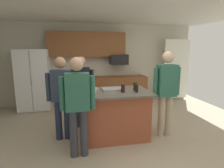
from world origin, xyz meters
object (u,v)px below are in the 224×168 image
Objects in this scene: person_guest_left at (166,88)px; person_elder_center at (78,101)px; glass_stout_tall at (135,86)px; microwave_over_range at (119,59)px; person_guest_by_door at (81,87)px; glass_short_whisky at (123,89)px; person_host_foreground at (62,93)px; refrigerator at (34,80)px; kitchen_island at (115,114)px; glass_dark_ale at (91,92)px; mug_ceramic_white at (95,90)px; glass_pilsner at (137,88)px; serving_tray at (113,89)px.

person_guest_left reaches higher than person_elder_center.
person_elder_center is 1.30m from glass_stout_tall.
microwave_over_range is 2.18m from person_guest_by_door.
person_guest_left is 0.90m from glass_short_whisky.
person_host_foreground is 1.19m from glass_short_whisky.
glass_short_whisky is (-0.90, 0.03, 0.02)m from person_guest_left.
kitchen_island is (1.95, -2.24, -0.41)m from refrigerator.
person_guest_left is at bearing 5.19° from glass_dark_ale.
person_elder_center is 0.99m from glass_short_whisky.
person_guest_left is 1.06× the size of person_host_foreground.
glass_stout_tall is 0.32m from glass_short_whisky.
mug_ceramic_white is (-0.53, 0.11, -0.03)m from glass_short_whisky.
refrigerator reaches higher than glass_short_whisky.
person_guest_by_door is 9.93× the size of glass_stout_tall.
kitchen_island is (-0.65, -2.35, -0.96)m from microwave_over_range.
glass_pilsner is (-0.03, -0.17, -0.00)m from glass_stout_tall.
refrigerator reaches higher than kitchen_island.
kitchen_island is 0.50m from serving_tray.
refrigerator is 1.02× the size of person_guest_left.
person_guest_left reaches higher than kitchen_island.
refrigerator is at bearing 119.92° from glass_dark_ale.
person_guest_by_door is at bearing 137.02° from serving_tray.
person_guest_by_door is 0.97m from glass_dark_ale.
person_guest_left reaches higher than glass_dark_ale.
kitchen_island is 1.06m from person_elder_center.
microwave_over_range is 0.34× the size of person_elder_center.
person_host_foreground is 1.46m from glass_stout_tall.
serving_tray is at bearing 15.96° from mug_ceramic_white.
person_host_foreground reaches higher than glass_dark_ale.
person_guest_left is 3.97× the size of serving_tray.
serving_tray is at bearing 123.78° from glass_short_whisky.
person_guest_by_door is at bearing -127.13° from microwave_over_range.
microwave_over_range is 4.16× the size of glass_dark_ale.
person_guest_by_door reaches higher than glass_stout_tall.
refrigerator reaches higher than glass_dark_ale.
glass_stout_tall reaches higher than glass_short_whisky.
refrigerator is 14.84× the size of mug_ceramic_white.
person_guest_left reaches higher than mug_ceramic_white.
person_guest_by_door is 1.25m from glass_stout_tall.
person_guest_by_door is (-0.64, 0.66, 0.45)m from kitchen_island.
glass_dark_ale is (0.25, 0.29, 0.07)m from person_elder_center.
microwave_over_range is 2.92m from glass_dark_ale.
kitchen_island is 8.78× the size of glass_pilsner.
glass_stout_tall reaches higher than serving_tray.
mug_ceramic_white is at bearing -178.96° from glass_stout_tall.
glass_stout_tall is at bearing 81.09° from glass_pilsner.
glass_stout_tall is at bearing -95.56° from microwave_over_range.
mug_ceramic_white is at bearing 3.26° from person_guest_left.
glass_short_whisky reaches higher than glass_dark_ale.
glass_dark_ale is (1.46, -2.53, 0.14)m from refrigerator.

